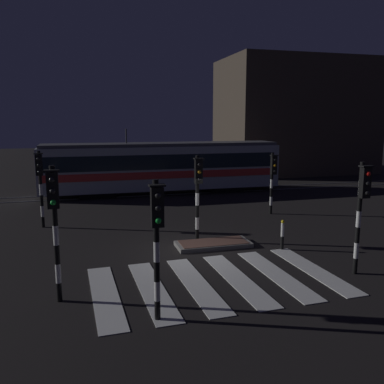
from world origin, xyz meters
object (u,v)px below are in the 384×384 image
at_px(traffic_light_corner_far_right, 273,174).
at_px(traffic_light_corner_far_left, 40,178).
at_px(traffic_light_kerb_mid_left, 157,230).
at_px(traffic_light_median_centre, 198,186).
at_px(traffic_light_corner_near_left, 54,214).
at_px(bollard_island_edge, 282,235).
at_px(tram, 163,166).
at_px(traffic_light_corner_near_right, 362,202).

bearing_deg(traffic_light_corner_far_right, traffic_light_corner_far_left, 178.72).
bearing_deg(traffic_light_kerb_mid_left, traffic_light_corner_far_right, 51.35).
distance_m(traffic_light_median_centre, traffic_light_corner_far_left, 7.10).
relative_size(traffic_light_corner_near_left, bollard_island_edge, 3.22).
bearing_deg(traffic_light_corner_far_right, traffic_light_kerb_mid_left, -128.65).
distance_m(traffic_light_corner_far_left, bollard_island_edge, 10.44).
bearing_deg(traffic_light_kerb_mid_left, tram, 78.41).
bearing_deg(bollard_island_edge, traffic_light_median_centre, 147.42).
height_order(tram, bollard_island_edge, tram).
bearing_deg(traffic_light_corner_near_left, traffic_light_median_centre, 40.30).
bearing_deg(traffic_light_corner_far_right, tram, 119.20).
bearing_deg(traffic_light_kerb_mid_left, traffic_light_median_centre, 65.63).
distance_m(traffic_light_corner_far_right, tram, 8.42).
bearing_deg(traffic_light_corner_far_left, traffic_light_corner_near_right, -40.66).
bearing_deg(traffic_light_corner_near_right, bollard_island_edge, 110.45).
height_order(traffic_light_corner_near_right, traffic_light_corner_far_left, traffic_light_corner_near_right).
height_order(traffic_light_corner_far_right, traffic_light_corner_far_left, traffic_light_corner_far_left).
relative_size(traffic_light_corner_near_left, traffic_light_kerb_mid_left, 1.06).
relative_size(traffic_light_median_centre, traffic_light_corner_far_right, 1.09).
bearing_deg(traffic_light_corner_near_left, bollard_island_edge, 17.86).
bearing_deg(traffic_light_corner_far_left, traffic_light_corner_near_left, -82.58).
bearing_deg(traffic_light_corner_near_left, traffic_light_kerb_mid_left, -36.04).
bearing_deg(bollard_island_edge, traffic_light_corner_near_right, -69.55).
bearing_deg(traffic_light_corner_near_left, tram, 69.24).
xyz_separation_m(traffic_light_median_centre, traffic_light_corner_far_left, (-5.99, 3.82, 0.01)).
relative_size(tram, bollard_island_edge, 13.77).
xyz_separation_m(traffic_light_corner_near_left, traffic_light_corner_near_right, (8.70, -0.36, -0.07)).
relative_size(traffic_light_corner_near_right, traffic_light_kerb_mid_left, 1.03).
distance_m(traffic_light_corner_near_right, traffic_light_corner_far_right, 8.21).
xyz_separation_m(traffic_light_corner_near_left, tram, (5.73, 15.11, -0.61)).
bearing_deg(bollard_island_edge, traffic_light_corner_far_right, 67.60).
distance_m(traffic_light_corner_near_left, tram, 16.17).
height_order(traffic_light_median_centre, traffic_light_corner_far_right, traffic_light_median_centre).
xyz_separation_m(traffic_light_corner_near_right, bollard_island_edge, (-1.05, 2.82, -1.73)).
xyz_separation_m(traffic_light_corner_near_right, traffic_light_median_centre, (-3.76, 4.55, -0.06)).
bearing_deg(traffic_light_corner_far_right, traffic_light_corner_near_right, -97.94).
relative_size(traffic_light_corner_near_left, traffic_light_corner_far_left, 1.06).
relative_size(traffic_light_corner_far_right, bollard_island_edge, 2.78).
distance_m(traffic_light_median_centre, bollard_island_edge, 3.61).
distance_m(traffic_light_corner_near_right, traffic_light_median_centre, 5.90).
xyz_separation_m(traffic_light_kerb_mid_left, bollard_island_edge, (5.36, 4.13, -1.66)).
relative_size(traffic_light_median_centre, bollard_island_edge, 3.03).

